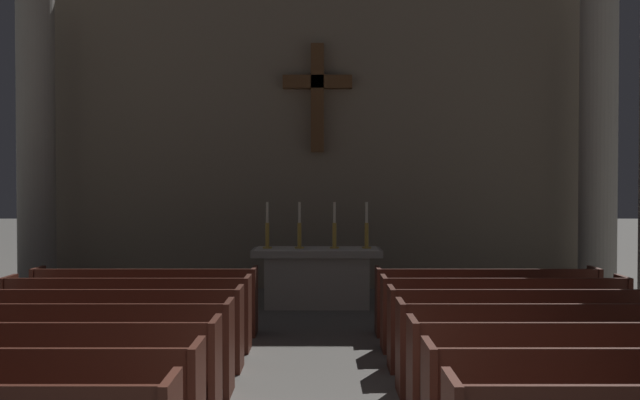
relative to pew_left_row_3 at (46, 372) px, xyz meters
The scene contains 18 objects.
pew_left_row_3 is the anchor object (origin of this frame).
pew_left_row_4 1.00m from the pew_left_row_3, 90.00° to the left, with size 3.10×0.50×0.95m.
pew_left_row_5 2.01m from the pew_left_row_3, 90.00° to the left, with size 3.10×0.50×0.95m.
pew_left_row_6 3.01m from the pew_left_row_3, 90.00° to the left, with size 3.10×0.50×0.95m.
pew_left_row_7 4.01m from the pew_left_row_3, 90.00° to the left, with size 3.10×0.50×0.95m.
pew_right_row_3 4.77m from the pew_left_row_3, ahead, with size 3.10×0.50×0.95m.
pew_right_row_4 4.88m from the pew_left_row_3, 11.87° to the left, with size 3.10×0.50×0.95m.
pew_right_row_5 5.18m from the pew_left_row_3, 22.80° to the left, with size 3.10×0.50×0.95m.
pew_right_row_6 5.64m from the pew_left_row_3, 32.23° to the left, with size 3.10×0.50×0.95m.
pew_right_row_7 6.24m from the pew_left_row_3, 40.06° to the left, with size 3.10×0.50×0.95m.
column_left_fourth 8.39m from the pew_left_row_3, 110.54° to the left, with size 1.03×1.03×6.45m.
column_right_fourth 10.95m from the pew_left_row_3, 44.57° to the left, with size 1.03×1.03×6.45m.
altar 6.85m from the pew_left_row_3, 69.61° to the left, with size 2.20×0.90×1.01m.
candlestick_outer_left 6.65m from the pew_left_row_3, 76.54° to the left, with size 0.16×0.16×0.79m.
candlestick_inner_left 6.80m from the pew_left_row_3, 71.99° to the left, with size 0.16×0.16×0.79m.
candlestick_inner_right 7.00m from the pew_left_row_3, 67.29° to the left, with size 0.16×0.16×0.79m.
candlestick_outer_right 7.23m from the pew_left_row_3, 63.24° to the left, with size 0.16×0.16×0.79m.
apse_with_cross 9.59m from the pew_left_row_3, 74.82° to the left, with size 11.46×0.51×6.92m.
Camera 1 is at (0.05, -4.70, 2.15)m, focal length 43.05 mm.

